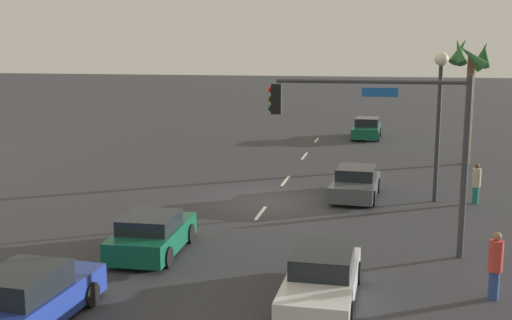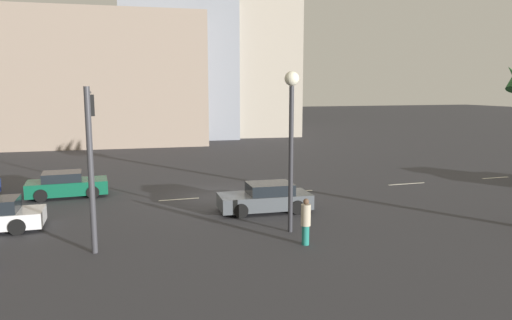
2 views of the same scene
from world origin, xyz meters
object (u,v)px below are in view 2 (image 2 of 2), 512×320
Objects in this scene: car_0 at (266,198)px; streetlamp at (291,121)px; building_0 at (109,80)px; building_1 at (177,73)px; building_2 at (230,18)px; car_3 at (66,185)px; traffic_signal at (90,133)px; pedestrian_0 at (306,221)px.

car_0 is 5.03m from streetlamp.
car_0 is 0.23× the size of building_0.
building_1 is 10.35m from building_2.
traffic_signal is (-1.54, 7.34, 3.33)m from car_3.
building_2 is (-8.62, -43.25, 9.91)m from streetlamp.
building_0 is at bearing -79.03° from car_0.
car_3 is at bearing -78.16° from traffic_signal.
traffic_signal is 39.66m from building_1.
building_0 is at bearing -80.16° from streetlamp.
building_1 is 0.52× the size of building_2.
streetlamp is at bearing 165.22° from traffic_signal.
building_1 is (-1.48, -42.11, 6.47)m from pedestrian_0.
building_0 is (6.24, -37.88, 5.52)m from pedestrian_0.
building_2 is at bearing -101.27° from streetlamp.
building_2 reaches higher than building_1.
car_0 is at bearing 104.32° from building_0.
building_1 is at bearing -92.08° from car_0.
building_0 reaches higher than car_0.
traffic_signal reaches higher than car_3.
streetlamp reaches higher than car_3.
streetlamp is 40.60m from building_1.
car_3 is 13.39m from streetlamp.
building_0 is 18.25m from building_2.
building_2 reaches higher than traffic_signal.
car_3 is 40.59m from building_2.
streetlamp is (-7.35, 1.94, 0.43)m from traffic_signal.
car_0 is at bearing -91.57° from pedestrian_0.
streetlamp is 0.22× the size of building_2.
building_2 is at bearing -111.14° from traffic_signal.
car_0 is 43.04m from building_2.
building_2 is (-17.51, -33.97, 13.67)m from car_3.
streetlamp is 0.33× the size of building_0.
building_1 is (-7.72, -4.23, 0.94)m from building_0.
building_0 is (6.37, -32.90, 5.81)m from car_0.
pedestrian_0 is at bearing 129.00° from car_3.
pedestrian_0 is at bearing 88.36° from streetlamp.
pedestrian_0 is 0.12× the size of building_1.
pedestrian_0 is at bearing 102.71° from building_0.
traffic_signal is 34.40m from building_0.
pedestrian_0 is 47.64m from building_2.
car_0 is 2.50× the size of pedestrian_0.
streetlamp is 0.42× the size of building_1.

